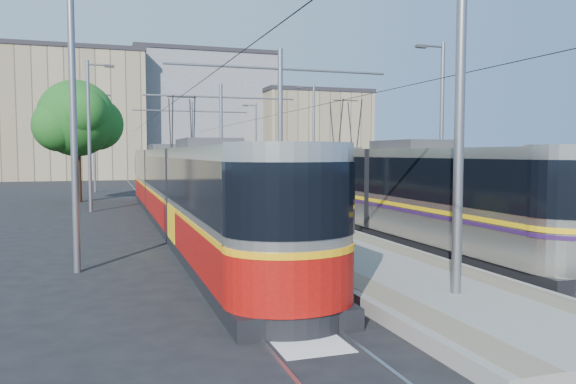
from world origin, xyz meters
name	(u,v)px	position (x,y,z in m)	size (l,w,h in m)	color
ground	(368,269)	(0.00, 0.00, 0.00)	(160.00, 160.00, 0.00)	black
platform	(232,207)	(0.00, 17.00, 0.15)	(4.00, 50.00, 0.30)	gray
tactile_strip_left	(207,205)	(-1.45, 17.00, 0.30)	(0.70, 50.00, 0.01)	gray
tactile_strip_right	(257,203)	(1.45, 17.00, 0.30)	(0.70, 50.00, 0.01)	gray
rails	(232,209)	(0.00, 17.00, 0.02)	(8.71, 70.00, 0.03)	gray
track_arrow	(273,309)	(-3.60, -3.00, 0.01)	(1.20, 5.00, 0.01)	silver
tram_left	(183,187)	(-3.60, 10.47, 1.71)	(2.43, 30.99, 5.50)	black
tram_right	(345,181)	(3.60, 9.67, 1.86)	(2.43, 28.05, 5.50)	black
catenary	(244,126)	(0.00, 14.15, 4.52)	(9.20, 70.00, 7.00)	slate
street_lamps	(218,136)	(0.00, 21.00, 4.18)	(15.18, 38.22, 8.00)	slate
shelter	(266,183)	(0.93, 13.33, 1.66)	(0.82, 1.23, 2.60)	black
tree	(82,120)	(-8.08, 24.82, 5.25)	(5.34, 4.94, 7.76)	#382314
building_left	(75,116)	(-10.00, 60.00, 7.71)	(16.32, 12.24, 15.39)	#9D8A6A
building_centre	(201,116)	(6.00, 64.00, 8.22)	(18.36, 14.28, 16.42)	gray
building_right	(311,134)	(20.00, 58.00, 5.75)	(14.28, 10.20, 11.47)	#9D8A6A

